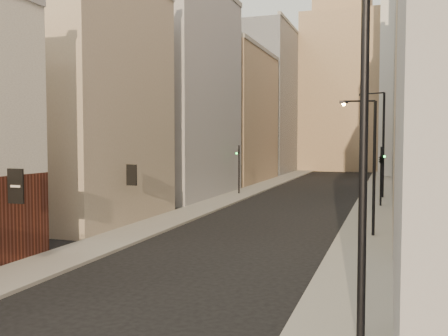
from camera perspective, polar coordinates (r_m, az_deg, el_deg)
sidewalk_left at (r=60.20m, az=4.70°, el=-2.00°), size 3.00×140.00×0.15m
sidewalk_right at (r=58.49m, az=17.17°, el=-2.28°), size 3.00×140.00×0.15m
left_bldg_beige at (r=35.40m, az=-15.72°, el=7.06°), size 8.00×12.00×16.00m
left_bldg_grey at (r=49.57m, az=-5.17°, el=8.36°), size 8.00×16.00×20.00m
left_bldg_tan at (r=66.32m, az=1.13°, el=5.79°), size 8.00×18.00×17.00m
left_bldg_wingrid at (r=85.79m, az=5.17°, el=7.54°), size 8.00×20.00×24.00m
right_bldg_wingrid at (r=53.89m, az=23.24°, el=10.91°), size 8.00×20.00×26.00m
clock_tower at (r=96.38m, az=13.36°, el=10.36°), size 14.00×14.00×44.90m
white_tower at (r=82.28m, az=20.29°, el=12.17°), size 8.00×8.00×41.50m
streetlamp_near at (r=13.59m, az=14.58°, el=3.88°), size 2.64×0.35×10.07m
streetlamp_mid at (r=29.31m, az=16.41°, el=0.93°), size 2.04×0.45×7.80m
streetlamp_far at (r=49.31m, az=17.48°, el=3.29°), size 2.46×1.26×10.04m
traffic_light_left at (r=50.25m, az=1.72°, el=1.01°), size 0.55×0.45×5.00m
traffic_light_right at (r=42.85m, az=17.53°, el=0.64°), size 0.62×0.58×5.00m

